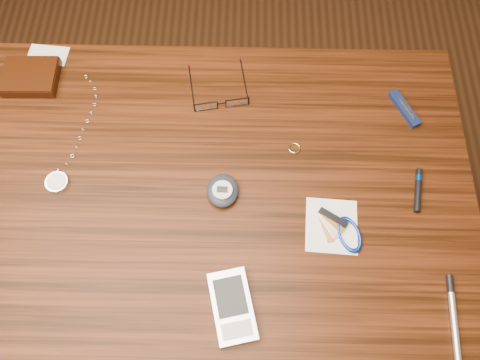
{
  "coord_description": "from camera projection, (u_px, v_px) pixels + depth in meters",
  "views": [
    {
      "loc": [
        0.07,
        -0.32,
        1.55
      ],
      "look_at": [
        0.06,
        0.03,
        0.76
      ],
      "focal_mm": 35.0,
      "sensor_mm": 36.0,
      "label": 1
    }
  ],
  "objects": [
    {
      "name": "pocket_knife",
      "position": [
        404.0,
        109.0,
        0.93
      ],
      "size": [
        0.06,
        0.09,
        0.01
      ],
      "color": "#0E1A3B",
      "rests_on": "desk"
    },
    {
      "name": "black_blue_pen",
      "position": [
        418.0,
        189.0,
        0.86
      ],
      "size": [
        0.03,
        0.09,
        0.01
      ],
      "color": "black",
      "rests_on": "desk"
    },
    {
      "name": "notepad_keys",
      "position": [
        340.0,
        230.0,
        0.83
      ],
      "size": [
        0.11,
        0.11,
        0.01
      ],
      "color": "white",
      "rests_on": "desk"
    },
    {
      "name": "ground",
      "position": [
        221.0,
        282.0,
        1.55
      ],
      "size": [
        3.8,
        3.8,
        0.0
      ],
      "primitive_type": "plane",
      "color": "#472814",
      "rests_on": "ground"
    },
    {
      "name": "pda_phone",
      "position": [
        232.0,
        306.0,
        0.77
      ],
      "size": [
        0.09,
        0.13,
        0.02
      ],
      "color": "silver",
      "rests_on": "desk"
    },
    {
      "name": "gold_ring",
      "position": [
        294.0,
        148.0,
        0.9
      ],
      "size": [
        0.03,
        0.03,
        0.0
      ],
      "primitive_type": "torus",
      "rotation": [
        0.0,
        0.0,
        0.2
      ],
      "color": "tan",
      "rests_on": "desk"
    },
    {
      "name": "pocket_watch",
      "position": [
        58.0,
        179.0,
        0.87
      ],
      "size": [
        0.07,
        0.27,
        0.01
      ],
      "color": "silver",
      "rests_on": "desk"
    },
    {
      "name": "eyeglasses",
      "position": [
        221.0,
        102.0,
        0.93
      ],
      "size": [
        0.13,
        0.13,
        0.02
      ],
      "color": "black",
      "rests_on": "desk"
    },
    {
      "name": "wallet_and_card",
      "position": [
        31.0,
        76.0,
        0.96
      ],
      "size": [
        0.12,
        0.14,
        0.02
      ],
      "color": "black",
      "rests_on": "desk"
    },
    {
      "name": "pedometer",
      "position": [
        223.0,
        191.0,
        0.85
      ],
      "size": [
        0.06,
        0.07,
        0.03
      ],
      "color": "#1F222A",
      "rests_on": "desk"
    },
    {
      "name": "silver_pen",
      "position": [
        453.0,
        310.0,
        0.77
      ],
      "size": [
        0.02,
        0.14,
        0.01
      ],
      "color": "silver",
      "rests_on": "desk"
    },
    {
      "name": "desk",
      "position": [
        209.0,
        216.0,
        0.95
      ],
      "size": [
        1.0,
        0.7,
        0.75
      ],
      "color": "#381709",
      "rests_on": "ground"
    }
  ]
}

